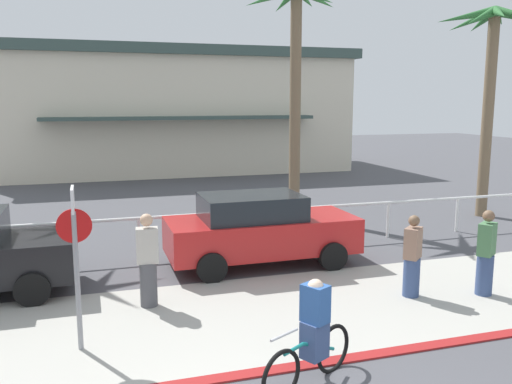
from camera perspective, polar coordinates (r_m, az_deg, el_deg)
name	(u,v)px	position (r m, az deg, el deg)	size (l,w,h in m)	color
ground_plane	(176,240)	(15.25, -8.41, -5.01)	(80.00, 80.00, 0.00)	#4C4C51
sidewalk_strip	(228,319)	(9.85, -2.93, -13.19)	(44.00, 4.00, 0.02)	#ADAAA0
curb_paint	(264,372)	(8.11, 0.81, -18.41)	(44.00, 0.24, 0.03)	maroon
building_backdrop	(169,110)	(31.14, -9.19, 8.51)	(19.26, 9.86, 6.53)	beige
rail_fence	(185,222)	(13.62, -7.50, -3.13)	(25.44, 0.08, 1.04)	white
stop_sign_bike_lane	(75,245)	(8.59, -18.52, -5.37)	(0.52, 0.56, 2.56)	gray
palm_tree_3	(295,49)	(17.82, 4.18, 14.83)	(2.90, 3.02, 7.42)	#756047
palm_tree_4	(491,55)	(19.37, 23.56, 13.13)	(3.32, 3.35, 6.78)	#756047
car_red_2	(259,229)	(12.64, 0.35, -3.90)	(4.40, 2.02, 1.69)	red
cyclist_teal_0	(312,335)	(7.60, 5.97, -14.76)	(1.64, 0.90, 1.50)	black
pedestrian_0	(486,256)	(11.61, 23.06, -6.26)	(0.48, 0.44, 1.73)	#384C7A
pedestrian_1	(148,264)	(10.32, -11.33, -7.44)	(0.42, 0.35, 1.78)	#4C4C51
pedestrian_2	(412,260)	(11.06, 16.14, -6.88)	(0.47, 0.46, 1.65)	#384C7A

